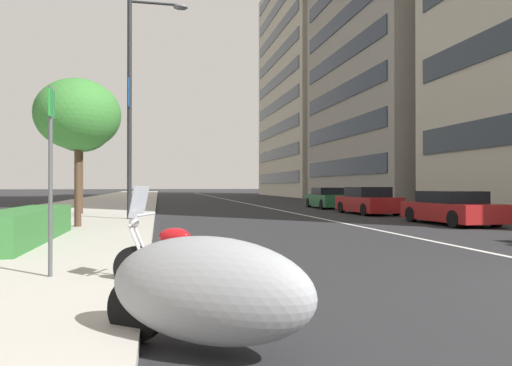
% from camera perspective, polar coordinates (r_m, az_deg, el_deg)
% --- Properties ---
extents(sidewalk_right_plaza, '(160.00, 8.04, 0.15)m').
position_cam_1_polar(sidewalk_right_plaza, '(34.71, -18.67, -2.61)').
color(sidewalk_right_plaza, '#B2ADA3').
rests_on(sidewalk_right_plaza, ground).
extents(lane_centre_stripe, '(110.00, 0.16, 0.01)m').
position_cam_1_polar(lane_centre_stripe, '(40.09, -1.51, -2.42)').
color(lane_centre_stripe, silver).
rests_on(lane_centre_stripe, ground).
extents(motorcycle_by_sign_pole, '(1.84, 2.07, 1.03)m').
position_cam_1_polar(motorcycle_by_sign_pole, '(4.23, -6.11, -12.78)').
color(motorcycle_by_sign_pole, gray).
rests_on(motorcycle_by_sign_pole, ground).
extents(motorcycle_second_in_row, '(0.99, 2.02, 1.47)m').
position_cam_1_polar(motorcycle_second_in_row, '(6.67, -8.79, -9.30)').
color(motorcycle_second_in_row, black).
rests_on(motorcycle_second_in_row, ground).
extents(car_far_down_avenue, '(4.20, 1.97, 1.27)m').
position_cam_1_polar(car_far_down_avenue, '(19.40, 22.55, -2.86)').
color(car_far_down_avenue, maroon).
rests_on(car_far_down_avenue, ground).
extents(car_approaching_light, '(4.26, 1.98, 1.40)m').
position_cam_1_polar(car_approaching_light, '(25.00, 13.38, -2.19)').
color(car_approaching_light, maroon).
rests_on(car_approaching_light, ground).
extents(car_following_behind, '(4.56, 1.98, 1.35)m').
position_cam_1_polar(car_following_behind, '(30.99, 8.66, -1.87)').
color(car_following_behind, '#236038').
rests_on(car_following_behind, ground).
extents(parking_sign_by_curb, '(0.32, 0.06, 2.77)m').
position_cam_1_polar(parking_sign_by_curb, '(7.49, -23.61, 2.23)').
color(parking_sign_by_curb, '#47494C').
rests_on(parking_sign_by_curb, sidewalk_right_plaza).
extents(street_lamp_with_banners, '(1.26, 2.41, 8.81)m').
position_cam_1_polar(street_lamp_with_banners, '(19.83, -14.13, 11.08)').
color(street_lamp_with_banners, '#232326').
rests_on(street_lamp_with_banners, sidewalk_right_plaza).
extents(clipped_hedge_bed, '(5.67, 1.10, 0.76)m').
position_cam_1_polar(clipped_hedge_bed, '(12.41, -26.24, -4.65)').
color(clipped_hedge_bed, '#337033').
rests_on(clipped_hedge_bed, sidewalk_right_plaza).
extents(street_tree_near_plaza_corner, '(2.71, 2.71, 4.79)m').
position_cam_1_polar(street_tree_near_plaza_corner, '(16.44, -20.76, 7.72)').
color(street_tree_near_plaza_corner, '#473323').
rests_on(street_tree_near_plaza_corner, sidewalk_right_plaza).
extents(street_tree_by_lamp_post, '(2.81, 2.81, 5.31)m').
position_cam_1_polar(street_tree_by_lamp_post, '(23.98, -20.45, 6.34)').
color(street_tree_by_lamp_post, '#473323').
rests_on(street_tree_by_lamp_post, sidewalk_right_plaza).
extents(office_tower_mid_left, '(24.25, 14.68, 31.99)m').
position_cam_1_polar(office_tower_mid_left, '(70.23, 8.41, 11.62)').
color(office_tower_mid_left, beige).
rests_on(office_tower_mid_left, ground).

